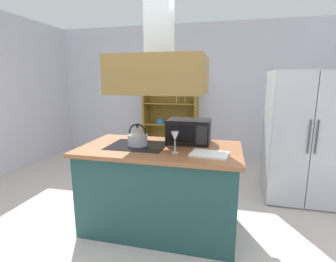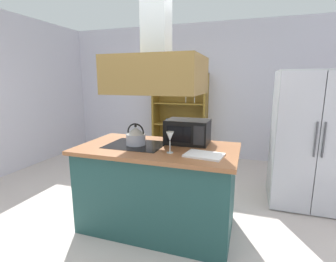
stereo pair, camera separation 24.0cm
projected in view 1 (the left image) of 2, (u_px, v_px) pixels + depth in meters
ground_plane at (153, 234)px, 2.60m from camera, size 7.80×7.80×0.00m
wall_back at (194, 92)px, 5.19m from camera, size 6.00×0.12×2.70m
kitchen_island at (160, 187)px, 2.66m from camera, size 1.64×0.91×0.90m
range_hood at (160, 63)px, 2.41m from camera, size 0.90×0.70×1.25m
refrigerator at (303, 137)px, 3.26m from camera, size 0.90×0.77×1.70m
dish_cabinet at (171, 120)px, 5.20m from camera, size 1.11×0.40×1.73m
kettle at (138, 137)px, 2.61m from camera, size 0.21×0.21×0.23m
cutting_board at (209, 154)px, 2.29m from camera, size 0.37×0.29×0.02m
microwave at (189, 131)px, 2.73m from camera, size 0.46×0.35×0.26m
wine_glass_on_counter at (175, 137)px, 2.34m from camera, size 0.08×0.08×0.21m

